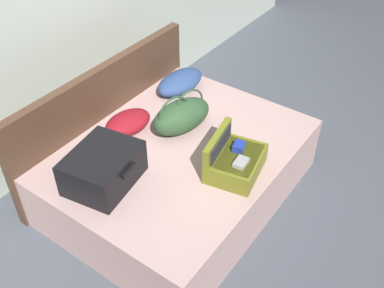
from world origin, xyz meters
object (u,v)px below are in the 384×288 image
Objects in this scene: duffel_bag at (182,116)px; pillow_center_head at (180,82)px; pillow_near_headboard at (128,122)px; bed at (181,171)px; hard_case_large at (103,168)px; hard_case_medium at (235,161)px.

duffel_bag is 0.60m from pillow_center_head.
duffel_bag is 0.44m from pillow_near_headboard.
duffel_bag is 1.42× the size of pillow_near_headboard.
hard_case_large reaches higher than bed.
pillow_near_headboard is (0.56, 0.27, -0.05)m from hard_case_large.
hard_case_medium is at bearing -84.85° from pillow_near_headboard.
hard_case_medium is at bearing -57.18° from hard_case_large.
bed is at bearing -146.24° from duffel_bag.
hard_case_large is at bearing 160.42° from bed.
bed is 0.46m from duffel_bag.
hard_case_large is at bearing 121.24° from hard_case_medium.
hard_case_medium is at bearing -86.70° from bed.
pillow_center_head is (1.29, 0.29, -0.04)m from hard_case_large.
pillow_center_head is (0.65, 0.99, -0.01)m from hard_case_medium.
hard_case_medium reaches higher than pillow_center_head.
hard_case_medium is at bearing -106.19° from duffel_bag.
hard_case_large is 0.83m from duffel_bag.
hard_case_medium is 1.22× the size of pillow_near_headboard.
pillow_center_head is at bearing 36.78° from bed.
pillow_center_head is (0.68, 0.51, 0.33)m from bed.
hard_case_large is at bearing -154.08° from pillow_near_headboard.
pillow_center_head is (0.47, 0.37, -0.05)m from duffel_bag.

